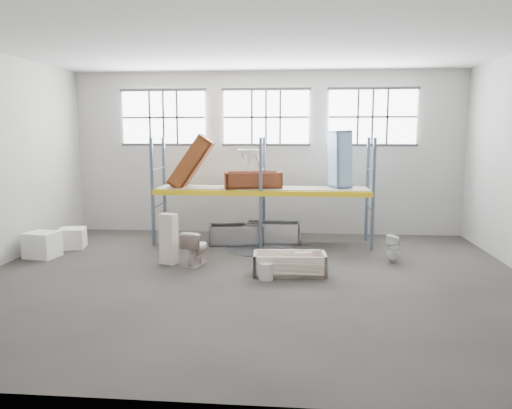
# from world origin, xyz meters

# --- Properties ---
(floor) EXTENTS (12.00, 10.00, 0.10)m
(floor) POSITION_xyz_m (0.00, 0.00, -0.05)
(floor) COLOR #48423D
(floor) RESTS_ON ground
(ceiling) EXTENTS (12.00, 10.00, 0.10)m
(ceiling) POSITION_xyz_m (0.00, 0.00, 5.05)
(ceiling) COLOR silver
(ceiling) RESTS_ON ground
(wall_back) EXTENTS (12.00, 0.10, 5.00)m
(wall_back) POSITION_xyz_m (0.00, 5.05, 2.50)
(wall_back) COLOR #B3AFA5
(wall_back) RESTS_ON ground
(wall_front) EXTENTS (12.00, 0.10, 5.00)m
(wall_front) POSITION_xyz_m (0.00, -5.05, 2.50)
(wall_front) COLOR #A7A49B
(wall_front) RESTS_ON ground
(window_left) EXTENTS (2.60, 0.04, 1.60)m
(window_left) POSITION_xyz_m (-3.20, 4.94, 3.60)
(window_left) COLOR white
(window_left) RESTS_ON wall_back
(window_mid) EXTENTS (2.60, 0.04, 1.60)m
(window_mid) POSITION_xyz_m (0.00, 4.94, 3.60)
(window_mid) COLOR white
(window_mid) RESTS_ON wall_back
(window_right) EXTENTS (2.60, 0.04, 1.60)m
(window_right) POSITION_xyz_m (3.20, 4.94, 3.60)
(window_right) COLOR white
(window_right) RESTS_ON wall_back
(rack_upright_la) EXTENTS (0.08, 0.08, 3.00)m
(rack_upright_la) POSITION_xyz_m (-3.00, 2.90, 1.50)
(rack_upright_la) COLOR slate
(rack_upright_la) RESTS_ON floor
(rack_upright_lb) EXTENTS (0.08, 0.08, 3.00)m
(rack_upright_lb) POSITION_xyz_m (-3.00, 4.10, 1.50)
(rack_upright_lb) COLOR slate
(rack_upright_lb) RESTS_ON floor
(rack_upright_ma) EXTENTS (0.08, 0.08, 3.00)m
(rack_upright_ma) POSITION_xyz_m (0.00, 2.90, 1.50)
(rack_upright_ma) COLOR slate
(rack_upright_ma) RESTS_ON floor
(rack_upright_mb) EXTENTS (0.08, 0.08, 3.00)m
(rack_upright_mb) POSITION_xyz_m (0.00, 4.10, 1.50)
(rack_upright_mb) COLOR slate
(rack_upright_mb) RESTS_ON floor
(rack_upright_ra) EXTENTS (0.08, 0.08, 3.00)m
(rack_upright_ra) POSITION_xyz_m (3.00, 2.90, 1.50)
(rack_upright_ra) COLOR slate
(rack_upright_ra) RESTS_ON floor
(rack_upright_rb) EXTENTS (0.08, 0.08, 3.00)m
(rack_upright_rb) POSITION_xyz_m (3.00, 4.10, 1.50)
(rack_upright_rb) COLOR slate
(rack_upright_rb) RESTS_ON floor
(rack_beam_front) EXTENTS (6.00, 0.10, 0.14)m
(rack_beam_front) POSITION_xyz_m (0.00, 2.90, 1.50)
(rack_beam_front) COLOR yellow
(rack_beam_front) RESTS_ON floor
(rack_beam_back) EXTENTS (6.00, 0.10, 0.14)m
(rack_beam_back) POSITION_xyz_m (0.00, 4.10, 1.50)
(rack_beam_back) COLOR yellow
(rack_beam_back) RESTS_ON floor
(shelf_deck) EXTENTS (5.90, 1.10, 0.03)m
(shelf_deck) POSITION_xyz_m (0.00, 3.50, 1.58)
(shelf_deck) COLOR gray
(shelf_deck) RESTS_ON floor
(wet_patch) EXTENTS (1.80, 1.80, 0.00)m
(wet_patch) POSITION_xyz_m (0.00, 2.70, 0.00)
(wet_patch) COLOR black
(wet_patch) RESTS_ON floor
(bathtub_beige) EXTENTS (1.66, 0.87, 0.47)m
(bathtub_beige) POSITION_xyz_m (0.85, 0.41, 0.24)
(bathtub_beige) COLOR beige
(bathtub_beige) RESTS_ON floor
(cistern_spare) EXTENTS (0.44, 0.32, 0.38)m
(cistern_spare) POSITION_xyz_m (1.14, 0.56, 0.28)
(cistern_spare) COLOR beige
(cistern_spare) RESTS_ON bathtub_beige
(sink_in_tub) EXTENTS (0.47, 0.47, 0.13)m
(sink_in_tub) POSITION_xyz_m (0.24, 0.68, 0.16)
(sink_in_tub) COLOR beige
(sink_in_tub) RESTS_ON bathtub_beige
(toilet_beige) EXTENTS (0.65, 0.90, 0.83)m
(toilet_beige) POSITION_xyz_m (-1.39, 1.00, 0.42)
(toilet_beige) COLOR beige
(toilet_beige) RESTS_ON floor
(cistern_tall) EXTENTS (0.46, 0.37, 1.22)m
(cistern_tall) POSITION_xyz_m (-2.06, 1.03, 0.61)
(cistern_tall) COLOR beige
(cistern_tall) RESTS_ON floor
(toilet_white) EXTENTS (0.41, 0.41, 0.68)m
(toilet_white) POSITION_xyz_m (3.35, 1.65, 0.34)
(toilet_white) COLOR white
(toilet_white) RESTS_ON floor
(steel_tub_left) EXTENTS (1.61, 0.97, 0.55)m
(steel_tub_left) POSITION_xyz_m (-0.73, 3.27, 0.28)
(steel_tub_left) COLOR #94959A
(steel_tub_left) RESTS_ON floor
(steel_tub_right) EXTENTS (1.59, 0.78, 0.58)m
(steel_tub_right) POSITION_xyz_m (0.30, 3.63, 0.29)
(steel_tub_right) COLOR #B3B5BC
(steel_tub_right) RESTS_ON floor
(rust_tub_flat) EXTENTS (1.69, 1.06, 0.44)m
(rust_tub_flat) POSITION_xyz_m (-0.26, 3.42, 1.82)
(rust_tub_flat) COLOR brown
(rust_tub_flat) RESTS_ON shelf_deck
(rust_tub_tilted) EXTENTS (1.35, 0.82, 1.60)m
(rust_tub_tilted) POSITION_xyz_m (-2.02, 3.49, 2.29)
(rust_tub_tilted) COLOR #924B1A
(rust_tub_tilted) RESTS_ON shelf_deck
(sink_on_shelf) EXTENTS (0.78, 0.63, 0.63)m
(sink_on_shelf) POSITION_xyz_m (-0.33, 3.29, 2.09)
(sink_on_shelf) COLOR silver
(sink_on_shelf) RESTS_ON rust_tub_flat
(blue_tub_upright) EXTENTS (0.71, 0.86, 1.60)m
(blue_tub_upright) POSITION_xyz_m (2.15, 3.68, 2.40)
(blue_tub_upright) COLOR #81A4D0
(blue_tub_upright) RESTS_ON shelf_deck
(bucket) EXTENTS (0.34, 0.34, 0.36)m
(bucket) POSITION_xyz_m (0.36, -0.06, 0.18)
(bucket) COLOR silver
(bucket) RESTS_ON floor
(carton_near) EXTENTS (0.84, 0.76, 0.64)m
(carton_near) POSITION_xyz_m (-5.43, 1.35, 0.32)
(carton_near) COLOR white
(carton_near) RESTS_ON floor
(carton_far) EXTENTS (0.79, 0.79, 0.55)m
(carton_far) POSITION_xyz_m (-5.13, 2.40, 0.27)
(carton_far) COLOR white
(carton_far) RESTS_ON floor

